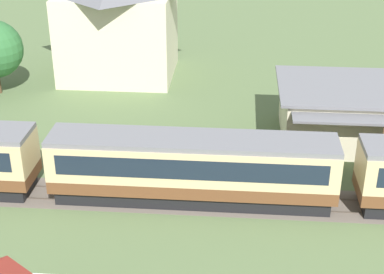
{
  "coord_description": "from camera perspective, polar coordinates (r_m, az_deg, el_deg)",
  "views": [
    {
      "loc": [
        -21.12,
        -30.16,
        19.52
      ],
      "look_at": [
        -23.83,
        2.65,
        3.3
      ],
      "focal_mm": 55.0,
      "sensor_mm": 36.0,
      "label": 1
    }
  ],
  "objects": [
    {
      "name": "railway_track",
      "position": [
        37.37,
        16.84,
        -6.51
      ],
      "size": [
        145.41,
        3.6,
        0.04
      ],
      "color": "#665B51",
      "rests_on": "ground_plane"
    },
    {
      "name": "station_house_grey_roof",
      "position": [
        55.61,
        -7.21,
        11.21
      ],
      "size": [
        10.93,
        9.73,
        10.29
      ],
      "color": "beige",
      "rests_on": "ground_plane"
    },
    {
      "name": "passenger_train",
      "position": [
        35.33,
        0.45,
        -2.85
      ],
      "size": [
        91.35,
        3.16,
        4.25
      ],
      "color": "brown",
      "rests_on": "ground_plane"
    },
    {
      "name": "station_building",
      "position": [
        44.85,
        16.63,
        2.24
      ],
      "size": [
        13.22,
        9.4,
        4.18
      ],
      "color": "beige",
      "rests_on": "ground_plane"
    }
  ]
}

